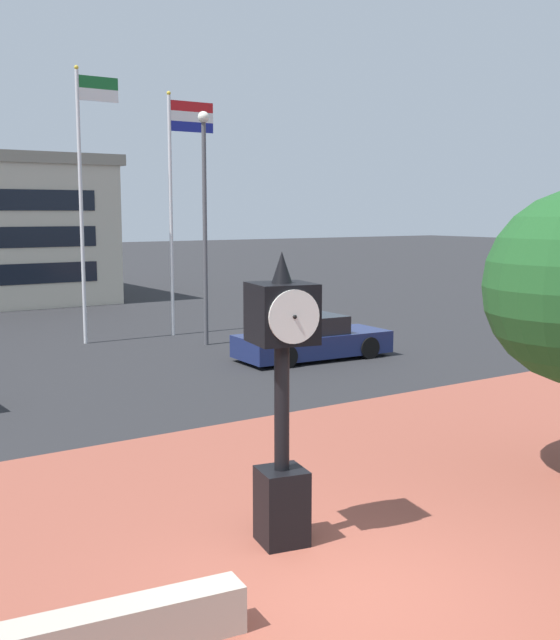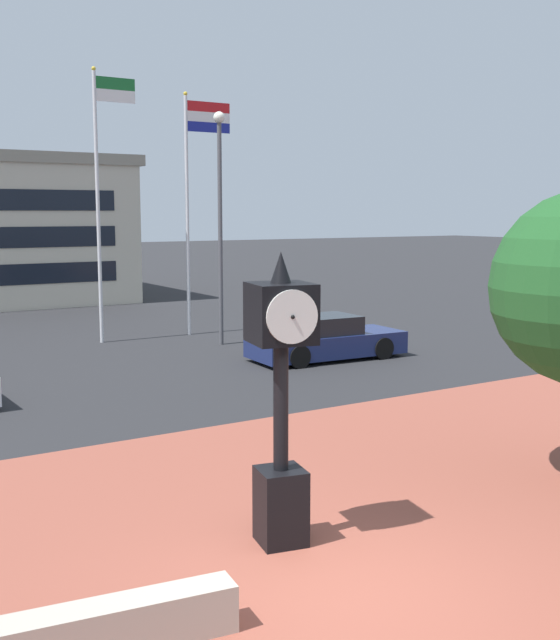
% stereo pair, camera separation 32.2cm
% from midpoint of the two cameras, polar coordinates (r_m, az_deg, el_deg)
% --- Properties ---
extents(ground_plane, '(200.00, 200.00, 0.00)m').
position_cam_midpoint_polar(ground_plane, '(9.38, 3.80, -19.11)').
color(ground_plane, '#262628').
extents(plaza_brick_paving, '(44.00, 10.95, 0.01)m').
position_cam_midpoint_polar(plaza_brick_paving, '(10.46, -1.33, -16.09)').
color(plaza_brick_paving, brown).
rests_on(plaza_brick_paving, ground).
extents(planter_wall, '(3.22, 0.81, 0.50)m').
position_cam_midpoint_polar(planter_wall, '(8.25, -15.23, -21.44)').
color(planter_wall, '#ADA393').
rests_on(planter_wall, ground).
extents(street_clock, '(0.88, 0.92, 3.77)m').
position_cam_midpoint_polar(street_clock, '(9.94, -0.80, -5.40)').
color(street_clock, black).
rests_on(street_clock, ground).
extents(car_street_near, '(4.64, 2.07, 1.28)m').
position_cam_midpoint_polar(car_street_near, '(22.87, 1.89, -1.42)').
color(car_street_near, navy).
rests_on(car_street_near, ground).
extents(flagpole_primary, '(1.43, 0.14, 8.79)m').
position_cam_midpoint_polar(flagpole_primary, '(26.15, -14.41, 9.27)').
color(flagpole_primary, silver).
rests_on(flagpole_primary, ground).
extents(flagpole_secondary, '(1.75, 0.14, 8.27)m').
position_cam_midpoint_polar(flagpole_secondary, '(27.41, -7.89, 9.31)').
color(flagpole_secondary, silver).
rests_on(flagpole_secondary, ground).
extents(street_lamp_post, '(0.36, 0.36, 7.36)m').
position_cam_midpoint_polar(street_lamp_post, '(25.13, -5.87, 8.24)').
color(street_lamp_post, '#4C4C51').
rests_on(street_lamp_post, ground).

